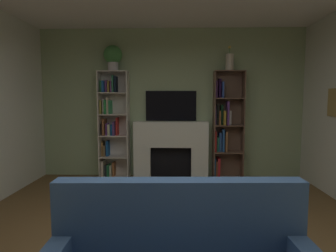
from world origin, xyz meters
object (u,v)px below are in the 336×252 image
object	(u,v)px
vase_with_flowers	(230,62)
bookshelf_left	(112,125)
coffee_table	(180,229)
bookshelf_right	(225,126)
potted_plant	(113,56)
fireplace	(171,148)
tv	(171,106)

from	to	relation	value
vase_with_flowers	bookshelf_left	bearing A→B (deg)	178.99
bookshelf_left	vase_with_flowers	size ratio (longest dim) A/B	4.48
coffee_table	vase_with_flowers	bearing A→B (deg)	72.64
bookshelf_right	potted_plant	distance (m)	2.44
bookshelf_right	bookshelf_left	bearing A→B (deg)	-179.76
fireplace	bookshelf_left	xyz separation A→B (m)	(-1.12, 0.01, 0.44)
bookshelf_left	vase_with_flowers	bearing A→B (deg)	-1.01
fireplace	potted_plant	distance (m)	2.01
fireplace	tv	distance (m)	0.79
potted_plant	coffee_table	size ratio (longest dim) A/B	0.53
bookshelf_left	bookshelf_right	size ratio (longest dim) A/B	1.00
bookshelf_left	potted_plant	bearing A→B (deg)	-36.42
vase_with_flowers	coffee_table	bearing A→B (deg)	-107.36
bookshelf_right	tv	bearing A→B (deg)	175.91
coffee_table	potted_plant	bearing A→B (deg)	112.45
bookshelf_left	bookshelf_right	bearing A→B (deg)	0.24
bookshelf_left	coffee_table	size ratio (longest dim) A/B	2.27
vase_with_flowers	fireplace	bearing A→B (deg)	178.65
coffee_table	fireplace	bearing A→B (deg)	92.86
vase_with_flowers	tv	bearing A→B (deg)	173.61
fireplace	bookshelf_right	xyz separation A→B (m)	(1.01, 0.02, 0.41)
bookshelf_right	potted_plant	size ratio (longest dim) A/B	4.29
fireplace	vase_with_flowers	world-z (taller)	vase_with_flowers
fireplace	tv	size ratio (longest dim) A/B	1.57
bookshelf_right	vase_with_flowers	world-z (taller)	vase_with_flowers
tv	coffee_table	bearing A→B (deg)	-87.23
fireplace	coffee_table	bearing A→B (deg)	-87.14
bookshelf_right	vase_with_flowers	distance (m)	1.18
bookshelf_right	potted_plant	bearing A→B (deg)	-178.68
bookshelf_right	coffee_table	bearing A→B (deg)	-106.10
potted_plant	coffee_table	world-z (taller)	potted_plant
potted_plant	tv	bearing A→B (deg)	6.42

